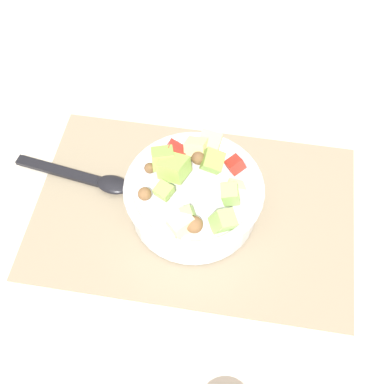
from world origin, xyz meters
name	(u,v)px	position (x,y,z in m)	size (l,w,h in m)	color
ground_plane	(194,211)	(0.00, 0.00, 0.00)	(2.40, 2.40, 0.00)	silver
placemat	(194,210)	(0.00, 0.00, 0.00)	(0.52, 0.34, 0.01)	gray
salad_bowl	(192,194)	(0.00, 0.00, 0.05)	(0.22, 0.22, 0.11)	white
serving_spoon	(91,179)	(0.18, -0.03, 0.01)	(0.21, 0.06, 0.01)	black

